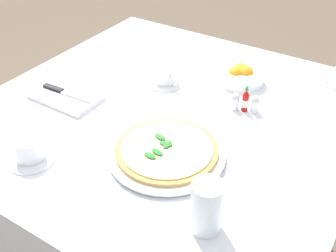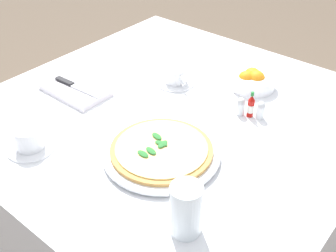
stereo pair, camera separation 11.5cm
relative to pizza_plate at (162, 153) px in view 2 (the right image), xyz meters
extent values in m
cube|color=white|center=(-0.11, 0.19, -0.02)|extent=(1.11, 1.11, 0.02)
cube|color=white|center=(-0.11, 0.74, -0.17)|extent=(1.11, 0.01, 0.28)
cube|color=white|center=(-0.66, 0.19, -0.17)|extent=(0.01, 1.11, 0.28)
cylinder|color=brown|center=(-0.57, 0.65, -0.40)|extent=(0.06, 0.06, 0.74)
cylinder|color=white|center=(0.00, 0.00, -0.01)|extent=(0.18, 0.18, 0.01)
cylinder|color=white|center=(0.00, 0.00, 0.00)|extent=(0.31, 0.31, 0.01)
cylinder|color=#C68E47|center=(0.00, 0.00, 0.01)|extent=(0.27, 0.27, 0.01)
cylinder|color=#EFD17A|center=(0.00, 0.00, 0.02)|extent=(0.24, 0.24, 0.00)
ellipsoid|color=#2D7533|center=(-0.01, 0.01, 0.02)|extent=(0.04, 0.02, 0.01)
ellipsoid|color=#2D7533|center=(0.00, 0.01, 0.02)|extent=(0.02, 0.04, 0.01)
ellipsoid|color=#2D7533|center=(-0.01, -0.03, 0.02)|extent=(0.04, 0.03, 0.01)
ellipsoid|color=#2D7533|center=(-0.02, -0.05, 0.02)|extent=(0.04, 0.02, 0.01)
ellipsoid|color=#2D7533|center=(-0.04, 0.02, 0.02)|extent=(0.04, 0.03, 0.01)
cylinder|color=white|center=(-0.29, -0.20, -0.01)|extent=(0.13, 0.13, 0.01)
cylinder|color=white|center=(-0.29, -0.20, 0.02)|extent=(0.08, 0.08, 0.06)
torus|color=white|center=(-0.33, -0.16, 0.03)|extent=(0.03, 0.03, 0.03)
cylinder|color=black|center=(-0.29, -0.20, 0.05)|extent=(0.07, 0.07, 0.00)
cylinder|color=white|center=(-0.21, 0.32, -0.01)|extent=(0.13, 0.13, 0.01)
cylinder|color=white|center=(-0.21, 0.32, 0.02)|extent=(0.08, 0.08, 0.05)
torus|color=white|center=(-0.17, 0.30, 0.02)|extent=(0.03, 0.02, 0.03)
cylinder|color=black|center=(-0.21, 0.32, 0.04)|extent=(0.07, 0.07, 0.00)
cylinder|color=white|center=(0.20, -0.15, 0.05)|extent=(0.07, 0.07, 0.12)
cylinder|color=silver|center=(0.20, -0.15, 0.03)|extent=(0.06, 0.06, 0.08)
cube|color=white|center=(-0.42, 0.07, 0.00)|extent=(0.22, 0.13, 0.02)
cube|color=silver|center=(-0.37, 0.07, 0.01)|extent=(0.12, 0.03, 0.01)
cube|color=black|center=(-0.47, 0.07, 0.01)|extent=(0.08, 0.02, 0.01)
cylinder|color=white|center=(0.00, 0.46, 0.01)|extent=(0.15, 0.15, 0.04)
sphere|color=orange|center=(0.01, 0.46, 0.03)|extent=(0.06, 0.06, 0.06)
sphere|color=orange|center=(-0.01, 0.47, 0.03)|extent=(0.06, 0.06, 0.06)
sphere|color=orange|center=(-0.01, 0.44, 0.03)|extent=(0.05, 0.05, 0.05)
cylinder|color=#B7140F|center=(0.08, 0.31, 0.02)|extent=(0.02, 0.02, 0.05)
cylinder|color=white|center=(0.08, 0.31, 0.02)|extent=(0.02, 0.02, 0.02)
cone|color=#B7140F|center=(0.08, 0.31, 0.05)|extent=(0.02, 0.02, 0.02)
cylinder|color=#1E722D|center=(0.08, 0.31, 0.07)|extent=(0.01, 0.01, 0.01)
cylinder|color=white|center=(0.11, 0.32, 0.01)|extent=(0.03, 0.03, 0.04)
cylinder|color=white|center=(0.11, 0.32, 0.00)|extent=(0.02, 0.02, 0.03)
sphere|color=silver|center=(0.11, 0.32, 0.03)|extent=(0.02, 0.02, 0.02)
cylinder|color=white|center=(0.05, 0.30, 0.01)|extent=(0.03, 0.03, 0.04)
cylinder|color=#38332D|center=(0.05, 0.30, 0.00)|extent=(0.02, 0.02, 0.03)
sphere|color=silver|center=(0.05, 0.30, 0.03)|extent=(0.02, 0.02, 0.02)
camera|label=1|loc=(0.45, -0.69, 0.69)|focal=44.06mm
camera|label=2|loc=(0.54, -0.63, 0.69)|focal=44.06mm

